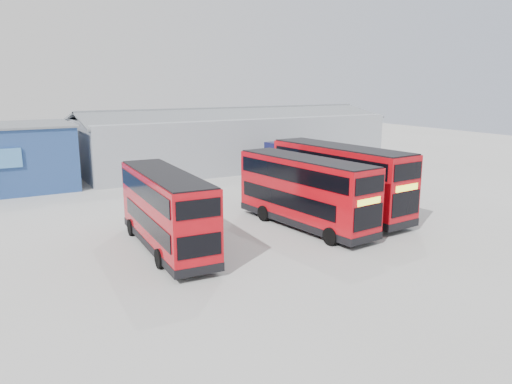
% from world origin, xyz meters
% --- Properties ---
extents(ground_plane, '(120.00, 120.00, 0.00)m').
position_xyz_m(ground_plane, '(0.00, 0.00, 0.00)').
color(ground_plane, '#A1A09B').
rests_on(ground_plane, ground).
extents(maintenance_shed, '(30.50, 12.00, 5.89)m').
position_xyz_m(maintenance_shed, '(8.00, 20.00, 2.60)').
color(maintenance_shed, '#979CA5').
rests_on(maintenance_shed, ground).
extents(double_decker_left, '(2.74, 9.53, 3.99)m').
position_xyz_m(double_decker_left, '(-6.89, -2.47, 1.98)').
color(double_decker_left, '#B40A12').
rests_on(double_decker_left, ground).
extents(double_decker_centre, '(3.41, 9.94, 4.12)m').
position_xyz_m(double_decker_centre, '(1.48, -2.53, 2.05)').
color(double_decker_centre, '#B40A12').
rests_on(double_decker_centre, ground).
extents(double_decker_right, '(3.48, 10.70, 4.45)m').
position_xyz_m(double_decker_right, '(4.98, -1.33, 2.21)').
color(double_decker_right, '#B40A12').
rests_on(double_decker_right, ground).
extents(single_decker_blue, '(4.06, 12.24, 3.26)m').
position_xyz_m(single_decker_blue, '(8.98, 5.72, 1.62)').
color(single_decker_blue, '#0E173D').
rests_on(single_decker_blue, ground).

